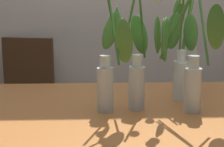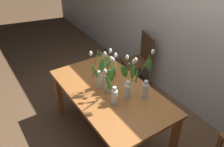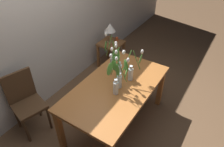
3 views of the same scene
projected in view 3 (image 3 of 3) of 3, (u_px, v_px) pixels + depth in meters
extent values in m
plane|color=brown|center=(115.00, 122.00, 3.24)|extent=(18.00, 18.00, 0.00)
cube|color=beige|center=(38.00, 22.00, 2.99)|extent=(9.00, 0.10, 2.70)
cube|color=#A3602D|center=(116.00, 87.00, 2.80)|extent=(1.60, 0.90, 0.04)
cube|color=#A3602D|center=(160.00, 88.00, 3.36)|extent=(0.07, 0.07, 0.70)
cube|color=#A3602D|center=(60.00, 130.00, 2.69)|extent=(0.07, 0.07, 0.70)
cube|color=#A3602D|center=(119.00, 72.00, 3.69)|extent=(0.07, 0.07, 0.70)
cylinder|color=silver|center=(119.00, 70.00, 2.92)|extent=(0.07, 0.07, 0.18)
cylinder|color=silver|center=(119.00, 64.00, 2.85)|extent=(0.04, 0.04, 0.05)
cylinder|color=silver|center=(119.00, 72.00, 2.94)|extent=(0.06, 0.06, 0.11)
cylinder|color=#3D752D|center=(117.00, 55.00, 2.79)|extent=(0.01, 0.06, 0.26)
ellipsoid|color=white|center=(116.00, 46.00, 2.73)|extent=(0.04, 0.04, 0.06)
ellipsoid|color=#427F33|center=(114.00, 56.00, 2.81)|extent=(0.10, 0.04, 0.18)
cylinder|color=#3D752D|center=(116.00, 57.00, 2.75)|extent=(0.10, 0.06, 0.25)
ellipsoid|color=white|center=(112.00, 49.00, 2.65)|extent=(0.04, 0.04, 0.06)
ellipsoid|color=#427F33|center=(114.00, 61.00, 2.74)|extent=(0.07, 0.11, 0.18)
cylinder|color=silver|center=(131.00, 74.00, 2.85)|extent=(0.07, 0.07, 0.18)
cylinder|color=silver|center=(131.00, 67.00, 2.78)|extent=(0.04, 0.04, 0.05)
cylinder|color=silver|center=(131.00, 76.00, 2.87)|extent=(0.06, 0.06, 0.11)
cylinder|color=#3D752D|center=(137.00, 60.00, 2.68)|extent=(0.03, 0.12, 0.26)
ellipsoid|color=white|center=(142.00, 52.00, 2.57)|extent=(0.04, 0.04, 0.06)
ellipsoid|color=#427F33|center=(141.00, 59.00, 2.68)|extent=(0.10, 0.06, 0.18)
cylinder|color=#3D752D|center=(127.00, 60.00, 2.66)|extent=(0.12, 0.05, 0.27)
ellipsoid|color=white|center=(124.00, 52.00, 2.54)|extent=(0.04, 0.04, 0.06)
ellipsoid|color=#427F33|center=(126.00, 66.00, 2.65)|extent=(0.05, 0.09, 0.18)
cylinder|color=#3D752D|center=(127.00, 60.00, 2.67)|extent=(0.11, 0.06, 0.26)
ellipsoid|color=white|center=(124.00, 52.00, 2.56)|extent=(0.04, 0.04, 0.06)
ellipsoid|color=#427F33|center=(126.00, 66.00, 2.66)|extent=(0.06, 0.10, 0.18)
cylinder|color=silver|center=(116.00, 88.00, 2.62)|extent=(0.07, 0.07, 0.18)
cylinder|color=silver|center=(116.00, 81.00, 2.56)|extent=(0.04, 0.04, 0.05)
cylinder|color=silver|center=(116.00, 90.00, 2.64)|extent=(0.06, 0.06, 0.11)
cylinder|color=#3D752D|center=(122.00, 71.00, 2.45)|extent=(0.05, 0.12, 0.31)
ellipsoid|color=white|center=(128.00, 60.00, 2.34)|extent=(0.04, 0.04, 0.06)
ellipsoid|color=#4C8E38|center=(126.00, 75.00, 2.51)|extent=(0.09, 0.08, 0.18)
cylinder|color=#3D752D|center=(113.00, 69.00, 2.52)|extent=(0.06, 0.11, 0.28)
ellipsoid|color=white|center=(111.00, 56.00, 2.47)|extent=(0.04, 0.04, 0.06)
ellipsoid|color=#4C8E38|center=(110.00, 69.00, 2.55)|extent=(0.12, 0.06, 0.18)
cylinder|color=silver|center=(112.00, 63.00, 3.06)|extent=(0.07, 0.07, 0.18)
cylinder|color=silver|center=(112.00, 57.00, 2.99)|extent=(0.04, 0.04, 0.05)
cylinder|color=silver|center=(112.00, 65.00, 3.08)|extent=(0.06, 0.06, 0.11)
cylinder|color=#478433|center=(109.00, 46.00, 2.90)|extent=(0.04, 0.08, 0.34)
ellipsoid|color=white|center=(106.00, 34.00, 2.80)|extent=(0.04, 0.04, 0.06)
ellipsoid|color=#427F33|center=(106.00, 46.00, 2.88)|extent=(0.08, 0.06, 0.17)
cylinder|color=#478433|center=(114.00, 51.00, 2.86)|extent=(0.08, 0.10, 0.27)
ellipsoid|color=white|center=(116.00, 43.00, 2.73)|extent=(0.04, 0.04, 0.06)
ellipsoid|color=#427F33|center=(117.00, 54.00, 2.86)|extent=(0.08, 0.07, 0.17)
cylinder|color=silver|center=(119.00, 82.00, 2.72)|extent=(0.07, 0.07, 0.18)
cylinder|color=silver|center=(119.00, 75.00, 2.65)|extent=(0.04, 0.04, 0.05)
cylinder|color=silver|center=(119.00, 83.00, 2.74)|extent=(0.06, 0.06, 0.11)
cylinder|color=#3D752D|center=(118.00, 64.00, 2.60)|extent=(0.05, 0.08, 0.28)
ellipsoid|color=white|center=(116.00, 52.00, 2.55)|extent=(0.04, 0.04, 0.06)
ellipsoid|color=#427F33|center=(114.00, 65.00, 2.65)|extent=(0.10, 0.07, 0.18)
cylinder|color=#3D752D|center=(118.00, 67.00, 2.55)|extent=(0.06, 0.02, 0.27)
ellipsoid|color=white|center=(116.00, 59.00, 2.45)|extent=(0.04, 0.04, 0.06)
ellipsoid|color=#427F33|center=(117.00, 70.00, 2.51)|extent=(0.03, 0.10, 0.18)
cube|color=#4C331E|center=(29.00, 106.00, 2.90)|extent=(0.49, 0.49, 0.04)
cylinder|color=#4C331E|center=(49.00, 118.00, 3.03)|extent=(0.04, 0.04, 0.43)
cylinder|color=#4C331E|center=(27.00, 131.00, 2.85)|extent=(0.04, 0.04, 0.43)
cylinder|color=#4C331E|center=(38.00, 106.00, 3.23)|extent=(0.04, 0.04, 0.43)
cylinder|color=#4C331E|center=(17.00, 117.00, 3.05)|extent=(0.04, 0.04, 0.43)
cube|color=#4C331E|center=(19.00, 86.00, 2.85)|extent=(0.39, 0.14, 0.46)
cube|color=brown|center=(111.00, 43.00, 4.16)|extent=(0.44, 0.44, 0.04)
cube|color=brown|center=(114.00, 62.00, 4.11)|extent=(0.04, 0.04, 0.51)
cube|color=brown|center=(124.00, 54.00, 4.37)|extent=(0.04, 0.04, 0.51)
cube|color=brown|center=(98.00, 57.00, 4.28)|extent=(0.04, 0.04, 0.51)
cube|color=brown|center=(108.00, 49.00, 4.53)|extent=(0.04, 0.04, 0.51)
cylinder|color=olive|center=(110.00, 42.00, 4.15)|extent=(0.12, 0.12, 0.02)
cylinder|color=olive|center=(110.00, 36.00, 4.07)|extent=(0.02, 0.02, 0.22)
cone|color=silver|center=(110.00, 27.00, 3.96)|extent=(0.22, 0.22, 0.16)
cylinder|color=#CC4C23|center=(117.00, 39.00, 4.18)|extent=(0.06, 0.06, 0.07)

